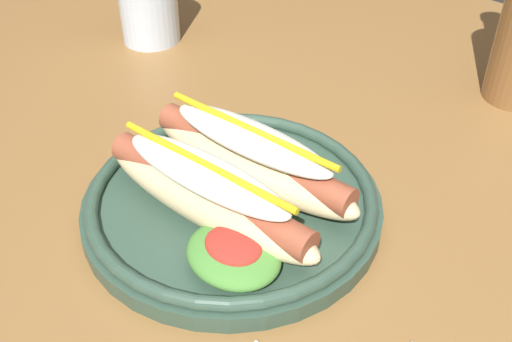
{
  "coord_description": "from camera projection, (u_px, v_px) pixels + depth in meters",
  "views": [
    {
      "loc": [
        0.3,
        -0.36,
        1.11
      ],
      "look_at": [
        0.01,
        -0.05,
        0.77
      ],
      "focal_mm": 43.25,
      "sensor_mm": 36.0,
      "label": 1
    }
  ],
  "objects": [
    {
      "name": "dining_table",
      "position": [
        284.0,
        234.0,
        0.65
      ],
      "size": [
        1.4,
        1.04,
        0.74
      ],
      "color": "olive",
      "rests_on": "ground_plane"
    },
    {
      "name": "hot_dog_plate",
      "position": [
        232.0,
        192.0,
        0.53
      ],
      "size": [
        0.26,
        0.26,
        0.08
      ],
      "color": "#334C3D",
      "rests_on": "dining_table"
    }
  ]
}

